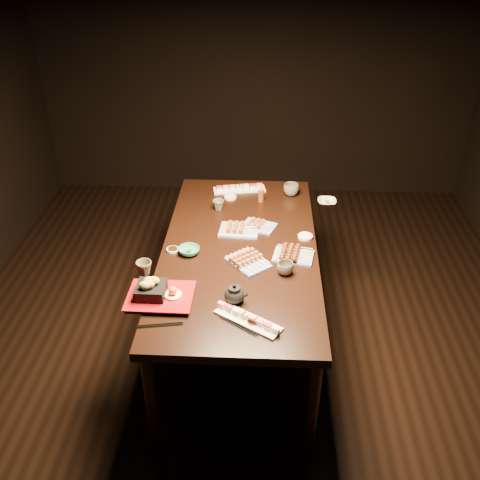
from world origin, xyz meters
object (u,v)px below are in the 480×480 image
(yakitori_plate_center, at_px, (259,224))
(tempura_tray, at_px, (160,290))
(teapot, at_px, (234,293))
(teacup_near_left, at_px, (144,268))
(sushi_platter_far, at_px, (239,188))
(edamame_bowl_green, at_px, (189,251))
(sushi_platter_near, at_px, (248,318))
(teacup_mid_right, at_px, (285,268))
(yakitori_plate_left, at_px, (239,227))
(condiment_bottle, at_px, (261,193))
(yakitori_plate_right, at_px, (248,259))
(teacup_far_right, at_px, (291,190))
(dining_table, at_px, (240,298))
(edamame_bowl_cream, at_px, (327,202))
(teacup_far_left, at_px, (218,205))

(yakitori_plate_center, bearing_deg, tempura_tray, -102.11)
(teapot, bearing_deg, teacup_near_left, 166.68)
(sushi_platter_far, xyz_separation_m, edamame_bowl_green, (-0.25, -0.82, -0.00))
(sushi_platter_near, height_order, sushi_platter_far, sushi_platter_far)
(yakitori_plate_center, relative_size, teapot, 1.64)
(edamame_bowl_green, relative_size, teacup_mid_right, 1.40)
(yakitori_plate_center, distance_m, yakitori_plate_left, 0.13)
(condiment_bottle, bearing_deg, yakitori_plate_right, -94.58)
(yakitori_plate_center, xyz_separation_m, teacup_far_right, (0.21, 0.45, 0.02))
(yakitori_plate_right, height_order, teapot, teapot)
(teacup_mid_right, height_order, condiment_bottle, condiment_bottle)
(dining_table, height_order, yakitori_plate_left, yakitori_plate_left)
(dining_table, xyz_separation_m, sushi_platter_near, (0.07, -0.65, 0.40))
(sushi_platter_far, relative_size, yakitori_plate_left, 1.52)
(tempura_tray, xyz_separation_m, condiment_bottle, (0.49, 1.09, -0.00))
(sushi_platter_far, xyz_separation_m, teacup_near_left, (-0.46, -1.03, 0.02))
(tempura_tray, bearing_deg, condiment_bottle, 66.37)
(teapot, relative_size, condiment_bottle, 1.02)
(edamame_bowl_green, relative_size, tempura_tray, 0.37)
(dining_table, distance_m, edamame_bowl_cream, 0.89)
(yakitori_plate_right, bearing_deg, edamame_bowl_green, -143.89)
(sushi_platter_far, distance_m, condiment_bottle, 0.22)
(yakitori_plate_right, relative_size, edamame_bowl_green, 1.85)
(dining_table, bearing_deg, yakitori_plate_left, 110.88)
(sushi_platter_far, bearing_deg, sushi_platter_near, 84.22)
(teacup_far_left, bearing_deg, sushi_platter_near, -78.14)
(sushi_platter_near, bearing_deg, yakitori_plate_center, 120.46)
(sushi_platter_near, relative_size, edamame_bowl_green, 2.80)
(edamame_bowl_green, relative_size, teapot, 1.02)
(teapot, bearing_deg, teacup_far_right, 84.62)
(dining_table, height_order, teacup_far_right, teacup_far_right)
(dining_table, bearing_deg, yakitori_plate_center, 82.90)
(teacup_near_left, xyz_separation_m, teapot, (0.50, -0.21, 0.01))
(teacup_near_left, height_order, teacup_far_left, teacup_near_left)
(teacup_near_left, height_order, teacup_far_right, teacup_far_right)
(teacup_near_left, bearing_deg, yakitori_plate_left, 43.83)
(teacup_mid_right, bearing_deg, edamame_bowl_cream, 69.90)
(sushi_platter_near, height_order, yakitori_plate_center, yakitori_plate_center)
(yakitori_plate_left, height_order, teacup_far_right, teacup_far_right)
(tempura_tray, distance_m, condiment_bottle, 1.19)
(teacup_mid_right, bearing_deg, condiment_bottle, 99.81)
(sushi_platter_near, distance_m, yakitori_plate_right, 0.49)
(edamame_bowl_cream, height_order, teacup_far_right, teacup_far_right)
(sushi_platter_near, distance_m, yakitori_plate_left, 0.84)
(yakitori_plate_right, xyz_separation_m, edamame_bowl_cream, (0.50, 0.73, -0.01))
(sushi_platter_far, distance_m, yakitori_plate_left, 0.56)
(dining_table, distance_m, teacup_near_left, 0.71)
(edamame_bowl_cream, bearing_deg, yakitori_plate_left, -145.89)
(teacup_near_left, distance_m, condiment_bottle, 1.07)
(yakitori_plate_left, xyz_separation_m, teacup_far_right, (0.33, 0.50, 0.01))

